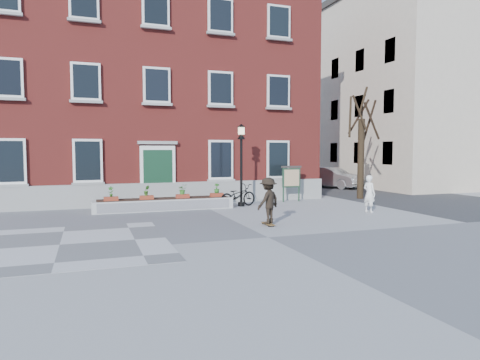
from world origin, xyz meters
name	(u,v)px	position (x,y,z in m)	size (l,w,h in m)	color
ground	(268,237)	(0.00, 0.00, 0.00)	(100.00, 100.00, 0.00)	gray
checker_patch	(60,245)	(-6.00, 1.00, 0.01)	(6.00, 6.00, 0.01)	slate
bicycle	(238,196)	(1.47, 7.06, 0.54)	(0.71, 2.05, 1.07)	black
parked_car	(332,178)	(11.19, 14.49, 0.73)	(1.55, 4.46, 1.47)	#A7A9AB
bystander	(369,194)	(6.25, 3.47, 0.81)	(0.59, 0.39, 1.61)	white
brick_building	(144,89)	(-2.00, 13.98, 6.30)	(18.40, 10.85, 12.60)	maroon
planter_assembly	(164,203)	(-1.99, 7.18, 0.31)	(6.20, 1.12, 1.15)	silver
bare_tree	(361,148)	(9.01, 8.01, 2.79)	(1.83, 1.83, 6.16)	#312315
side_street	(368,100)	(17.99, 19.78, 7.02)	(15.20, 36.00, 14.50)	#3B3B3D
lamp_post	(241,153)	(1.70, 7.19, 2.54)	(0.40, 0.40, 3.93)	black
notice_board	(291,178)	(4.77, 8.04, 1.26)	(1.10, 0.16, 1.87)	#193323
skateboarder	(268,201)	(0.83, 1.94, 0.89)	(1.22, 1.06, 1.72)	brown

